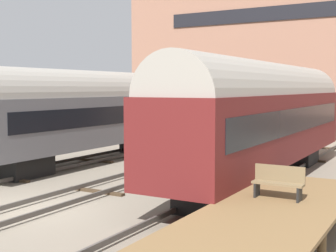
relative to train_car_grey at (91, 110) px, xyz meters
name	(u,v)px	position (x,y,z in m)	size (l,w,h in m)	color
ground_plane	(39,210)	(4.98, -8.90, -2.83)	(200.00, 200.00, 0.00)	slate
track_middle	(39,206)	(4.98, -8.90, -2.69)	(2.60, 60.00, 0.26)	#4C4742
track_right	(168,228)	(9.96, -8.90, -2.69)	(2.60, 60.00, 0.26)	#4C4742
train_car_grey	(91,110)	(0.00, 0.00, 0.00)	(2.99, 15.39, 5.00)	black
train_car_maroon	(265,114)	(9.96, -0.51, 0.12)	(2.93, 16.96, 5.18)	black
station_platform	(261,220)	(12.85, -9.55, -1.89)	(3.14, 11.29, 1.02)	brown
bench	(279,181)	(12.66, -7.51, -1.33)	(1.40, 0.40, 0.91)	brown
warehouse_building	(309,30)	(6.02, 23.70, 6.47)	(31.95, 10.43, 18.61)	brown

